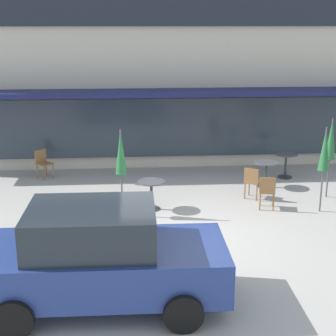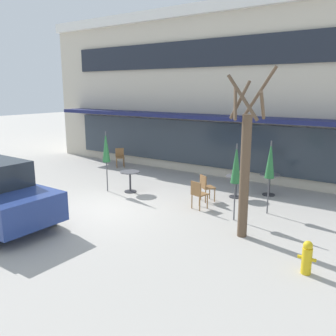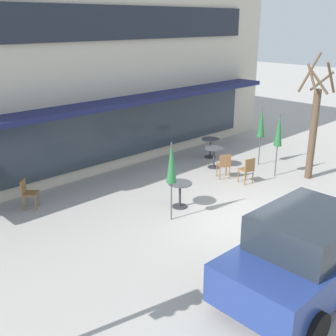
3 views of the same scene
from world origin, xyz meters
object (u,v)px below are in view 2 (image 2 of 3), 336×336
patio_umbrella_cream_folded (270,160)px  cafe_chair_2 (206,186)px  cafe_table_streetside (130,178)px  cafe_table_near_wall (236,183)px  cafe_table_by_tree (269,181)px  fire_hydrant (307,257)px  patio_umbrella_corner_open (236,164)px  street_tree (245,165)px  cafe_chair_0 (120,156)px  cafe_chair_1 (198,193)px  patio_umbrella_green_folded (106,147)px

patio_umbrella_cream_folded → cafe_chair_2: size_ratio=2.47×
cafe_table_streetside → cafe_chair_2: 2.84m
cafe_table_near_wall → patio_umbrella_cream_folded: patio_umbrella_cream_folded is taller
cafe_table_by_tree → fire_hydrant: 5.51m
patio_umbrella_corner_open → street_tree: street_tree is taller
patio_umbrella_cream_folded → cafe_chair_0: (-8.09, 2.38, -1.10)m
cafe_chair_2 → fire_hydrant: size_ratio=1.26×
cafe_table_near_wall → cafe_table_streetside: bearing=-155.1°
cafe_table_near_wall → patio_umbrella_cream_folded: size_ratio=0.35×
cafe_table_streetside → cafe_chair_2: size_ratio=0.85×
cafe_chair_1 → cafe_chair_2: size_ratio=1.00×
cafe_chair_0 → cafe_chair_1: size_ratio=1.00×
patio_umbrella_cream_folded → patio_umbrella_corner_open: 1.24m
patio_umbrella_green_folded → cafe_table_near_wall: bearing=25.5°
street_tree → fire_hydrant: bearing=-29.6°
fire_hydrant → cafe_chair_2: bearing=142.7°
patio_umbrella_cream_folded → cafe_chair_1: patio_umbrella_cream_folded is taller
cafe_table_near_wall → patio_umbrella_corner_open: size_ratio=0.35×
cafe_table_streetside → cafe_chair_1: bearing=-4.6°
cafe_chair_1 → street_tree: 2.64m
cafe_table_near_wall → patio_umbrella_corner_open: (0.88, -2.06, 1.11)m
patio_umbrella_cream_folded → patio_umbrella_corner_open: same height
cafe_table_streetside → cafe_chair_0: size_ratio=0.85×
cafe_chair_1 → street_tree: bearing=-30.5°
fire_hydrant → cafe_chair_0: bearing=151.5°
cafe_table_by_tree → cafe_chair_0: 7.50m
cafe_table_streetside → cafe_chair_0: 4.38m
patio_umbrella_cream_folded → cafe_chair_1: bearing=-156.2°
patio_umbrella_corner_open → cafe_chair_0: (-7.50, 3.47, -1.10)m
cafe_chair_2 → patio_umbrella_green_folded: bearing=-164.1°
fire_hydrant → street_tree: bearing=150.4°
fire_hydrant → patio_umbrella_green_folded: bearing=164.9°
patio_umbrella_cream_folded → fire_hydrant: patio_umbrella_cream_folded is taller
patio_umbrella_corner_open → cafe_chair_2: size_ratio=2.47×
cafe_chair_0 → cafe_chair_1: (6.18, -3.22, 0.00)m
fire_hydrant → patio_umbrella_cream_folded: bearing=121.8°
cafe_table_near_wall → cafe_chair_1: bearing=-103.8°
cafe_table_by_tree → patio_umbrella_green_folded: 5.89m
cafe_chair_1 → fire_hydrant: bearing=-30.1°
cafe_chair_0 → fire_hydrant: (9.97, -5.42, -0.17)m
patio_umbrella_green_folded → fire_hydrant: bearing=-15.1°
patio_umbrella_corner_open → patio_umbrella_green_folded: bearing=179.1°
cafe_table_near_wall → cafe_chair_0: cafe_chair_0 is taller
cafe_table_streetside → patio_umbrella_corner_open: patio_umbrella_corner_open is taller
fire_hydrant → cafe_table_near_wall: bearing=129.8°
cafe_table_streetside → patio_umbrella_corner_open: 4.46m
cafe_chair_2 → patio_umbrella_corner_open: bearing=-35.5°
cafe_table_streetside → cafe_chair_2: cafe_chair_2 is taller
cafe_table_streetside → patio_umbrella_cream_folded: bearing=7.1°
street_tree → patio_umbrella_corner_open: bearing=124.9°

